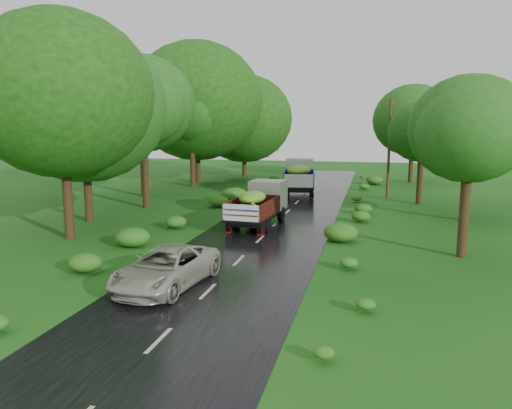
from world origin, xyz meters
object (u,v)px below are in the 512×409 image
(car, at_px, (166,268))
(utility_pole, at_px, (389,147))
(truck_near, at_px, (259,202))
(truck_far, at_px, (299,175))

(car, xyz_separation_m, utility_pole, (7.99, 23.76, 3.19))
(truck_near, distance_m, car, 11.18)
(utility_pole, bearing_deg, truck_near, -122.23)
(truck_near, relative_size, truck_far, 0.85)
(truck_far, height_order, utility_pole, utility_pole)
(truck_near, bearing_deg, car, -89.39)
(truck_far, relative_size, car, 1.38)
(truck_near, distance_m, utility_pole, 14.77)
(truck_far, relative_size, utility_pole, 0.90)
(truck_far, height_order, car, truck_far)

